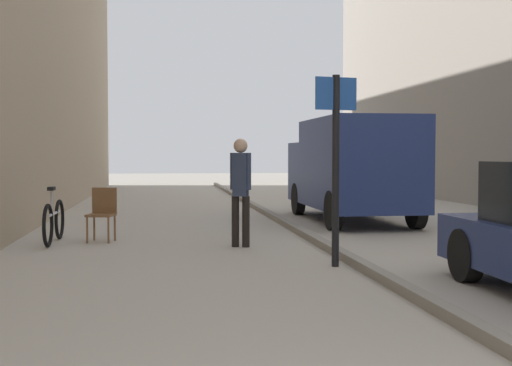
{
  "coord_description": "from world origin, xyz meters",
  "views": [
    {
      "loc": [
        -1.05,
        -1.64,
        1.53
      ],
      "look_at": [
        0.62,
        10.19,
        1.02
      ],
      "focal_mm": 47.21,
      "sensor_mm": 36.0,
      "label": 1
    }
  ],
  "objects_px": {
    "bicycle_leaning": "(54,221)",
    "pedestrian_main_foreground": "(241,185)",
    "delivery_van": "(352,167)",
    "cafe_chair_near_window": "(103,210)",
    "street_sign_post": "(336,153)"
  },
  "relations": [
    {
      "from": "pedestrian_main_foreground",
      "to": "street_sign_post",
      "type": "relative_size",
      "value": 0.69
    },
    {
      "from": "bicycle_leaning",
      "to": "cafe_chair_near_window",
      "type": "bearing_deg",
      "value": 11.24
    },
    {
      "from": "delivery_van",
      "to": "cafe_chair_near_window",
      "type": "height_order",
      "value": "delivery_van"
    },
    {
      "from": "pedestrian_main_foreground",
      "to": "delivery_van",
      "type": "xyz_separation_m",
      "value": [
        3.01,
        3.87,
        0.21
      ]
    },
    {
      "from": "bicycle_leaning",
      "to": "pedestrian_main_foreground",
      "type": "bearing_deg",
      "value": -14.5
    },
    {
      "from": "street_sign_post",
      "to": "cafe_chair_near_window",
      "type": "height_order",
      "value": "street_sign_post"
    },
    {
      "from": "pedestrian_main_foreground",
      "to": "street_sign_post",
      "type": "bearing_deg",
      "value": -42.65
    },
    {
      "from": "pedestrian_main_foreground",
      "to": "bicycle_leaning",
      "type": "relative_size",
      "value": 1.01
    },
    {
      "from": "pedestrian_main_foreground",
      "to": "delivery_van",
      "type": "height_order",
      "value": "delivery_van"
    },
    {
      "from": "delivery_van",
      "to": "cafe_chair_near_window",
      "type": "distance_m",
      "value": 6.07
    },
    {
      "from": "street_sign_post",
      "to": "bicycle_leaning",
      "type": "distance_m",
      "value": 5.28
    },
    {
      "from": "delivery_van",
      "to": "pedestrian_main_foreground",
      "type": "bearing_deg",
      "value": -127.67
    },
    {
      "from": "street_sign_post",
      "to": "cafe_chair_near_window",
      "type": "bearing_deg",
      "value": -53.78
    },
    {
      "from": "pedestrian_main_foreground",
      "to": "cafe_chair_near_window",
      "type": "distance_m",
      "value": 2.59
    },
    {
      "from": "pedestrian_main_foreground",
      "to": "delivery_van",
      "type": "distance_m",
      "value": 4.91
    }
  ]
}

